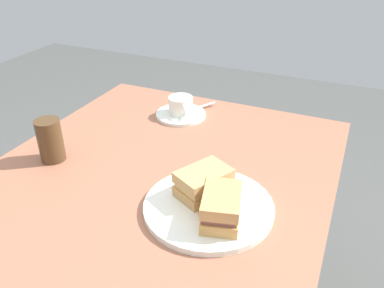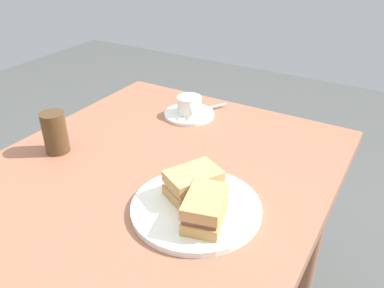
# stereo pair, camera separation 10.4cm
# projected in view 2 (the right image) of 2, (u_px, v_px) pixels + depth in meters

# --- Properties ---
(dining_table) EXTENTS (1.16, 0.83, 0.75)m
(dining_table) POSITION_uv_depth(u_px,v_px,m) (133.00, 226.00, 0.96)
(dining_table) COLOR #9B6147
(dining_table) RESTS_ON ground_plane
(sandwich_plate) EXTENTS (0.28, 0.28, 0.01)m
(sandwich_plate) POSITION_uv_depth(u_px,v_px,m) (196.00, 207.00, 0.85)
(sandwich_plate) COLOR white
(sandwich_plate) RESTS_ON dining_table
(sandwich_front) EXTENTS (0.14, 0.12, 0.06)m
(sandwich_front) POSITION_uv_depth(u_px,v_px,m) (193.00, 183.00, 0.86)
(sandwich_front) COLOR tan
(sandwich_front) RESTS_ON sandwich_plate
(sandwich_back) EXTENTS (0.13, 0.10, 0.06)m
(sandwich_back) POSITION_uv_depth(u_px,v_px,m) (205.00, 208.00, 0.78)
(sandwich_back) COLOR tan
(sandwich_back) RESTS_ON sandwich_plate
(coffee_saucer) EXTENTS (0.16, 0.16, 0.01)m
(coffee_saucer) POSITION_uv_depth(u_px,v_px,m) (189.00, 114.00, 1.26)
(coffee_saucer) COLOR white
(coffee_saucer) RESTS_ON dining_table
(coffee_cup) EXTENTS (0.09, 0.08, 0.05)m
(coffee_cup) POSITION_uv_depth(u_px,v_px,m) (189.00, 105.00, 1.24)
(coffee_cup) COLOR white
(coffee_cup) RESTS_ON coffee_saucer
(spoon) EXTENTS (0.09, 0.06, 0.01)m
(spoon) POSITION_uv_depth(u_px,v_px,m) (209.00, 107.00, 1.28)
(spoon) COLOR silver
(spoon) RESTS_ON coffee_saucer
(drinking_glass) EXTENTS (0.06, 0.06, 0.11)m
(drinking_glass) POSITION_uv_depth(u_px,v_px,m) (55.00, 132.00, 1.04)
(drinking_glass) COLOR #4E361E
(drinking_glass) RESTS_ON dining_table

